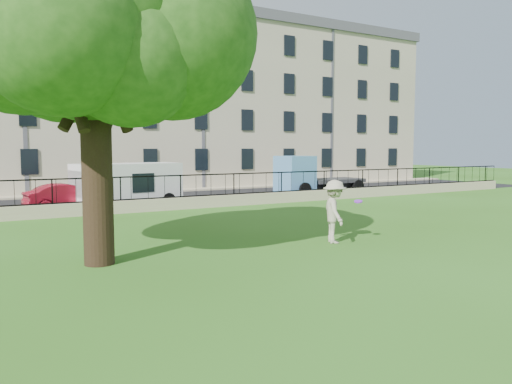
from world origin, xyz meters
TOP-DOWN VIEW (x-y plane):
  - ground at (0.00, 0.00)m, footprint 120.00×120.00m
  - retaining_wall at (0.00, 12.00)m, footprint 50.00×0.40m
  - iron_railing at (0.00, 12.00)m, footprint 50.00×0.05m
  - street at (0.00, 16.70)m, footprint 60.00×9.00m
  - sidewalk at (0.00, 21.90)m, footprint 60.00×1.40m
  - building_row at (0.00, 27.57)m, footprint 56.40×10.40m
  - tree at (-6.38, 2.07)m, footprint 8.07×6.27m
  - man at (1.03, 1.21)m, footprint 1.23×1.52m
  - frisbee at (1.76, 0.91)m, footprint 0.33×0.34m
  - red_sedan at (-4.96, 14.63)m, footprint 4.10×1.90m
  - white_van at (-2.00, 14.40)m, footprint 5.63×2.83m
  - blue_truck at (11.09, 15.22)m, footprint 6.16×2.42m

SIDE VIEW (x-z plane):
  - ground at x=0.00m, z-range 0.00..0.00m
  - street at x=0.00m, z-range 0.00..0.01m
  - sidewalk at x=0.00m, z-range 0.00..0.12m
  - retaining_wall at x=0.00m, z-range 0.00..0.60m
  - red_sedan at x=-4.96m, z-range 0.00..1.30m
  - man at x=1.03m, z-range 0.00..2.05m
  - white_van at x=-2.00m, z-range 0.00..2.27m
  - iron_railing at x=0.00m, z-range 0.59..1.72m
  - blue_truck at x=11.09m, z-range 0.00..2.55m
  - frisbee at x=1.76m, z-range 1.28..1.41m
  - tree at x=-6.38m, z-range 1.63..11.62m
  - building_row at x=0.00m, z-range 0.02..13.82m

